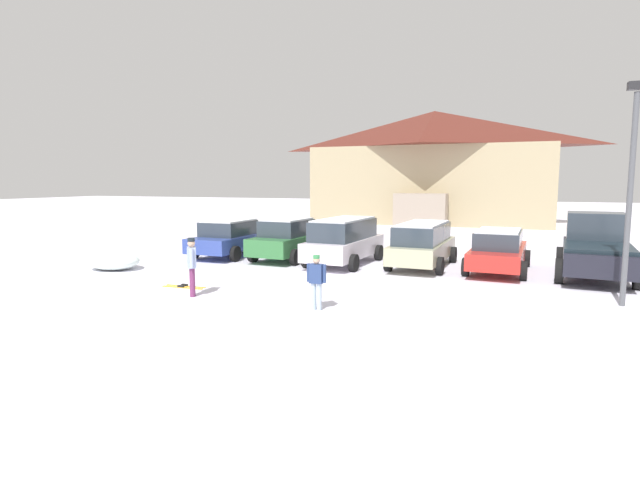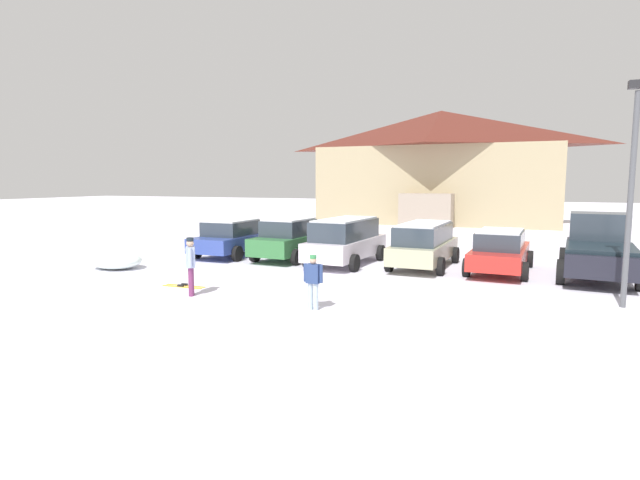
{
  "view_description": "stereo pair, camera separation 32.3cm",
  "coord_description": "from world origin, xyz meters",
  "views": [
    {
      "loc": [
        6.35,
        -7.64,
        3.24
      ],
      "look_at": [
        0.54,
        7.91,
        1.29
      ],
      "focal_mm": 28.0,
      "sensor_mm": 36.0,
      "label": 1
    },
    {
      "loc": [
        6.65,
        -7.52,
        3.24
      ],
      "look_at": [
        0.54,
        7.91,
        1.29
      ],
      "focal_mm": 28.0,
      "sensor_mm": 36.0,
      "label": 2
    }
  ],
  "objects": [
    {
      "name": "ski_lodge",
      "position": [
        0.73,
        33.43,
        4.46
      ],
      "size": [
        18.32,
        11.58,
        8.8
      ],
      "color": "tan",
      "rests_on": "ground"
    },
    {
      "name": "parked_blue_hatchback",
      "position": [
        -4.87,
        11.28,
        0.81
      ],
      "size": [
        2.29,
        4.59,
        1.59
      ],
      "color": "#32479A",
      "rests_on": "ground"
    },
    {
      "name": "plowed_snow_pile",
      "position": [
        -7.2,
        6.76,
        0.31
      ],
      "size": [
        1.99,
        1.59,
        0.63
      ],
      "primitive_type": "ellipsoid",
      "color": "white",
      "rests_on": "ground"
    },
    {
      "name": "skier_teen_in_navy_coat",
      "position": [
        1.94,
        3.91,
        0.79
      ],
      "size": [
        0.52,
        0.21,
        1.41
      ],
      "color": "#A5BBCE",
      "rests_on": "ground"
    },
    {
      "name": "skier_adult_in_blue_parka",
      "position": [
        -1.91,
        4.12,
        0.94
      ],
      "size": [
        0.42,
        0.54,
        1.67
      ],
      "color": "#712F5D",
      "rests_on": "ground"
    },
    {
      "name": "parked_beige_suv",
      "position": [
        3.43,
        11.32,
        0.91
      ],
      "size": [
        2.26,
        4.84,
        1.69
      ],
      "color": "#AFAF8D",
      "rests_on": "ground"
    },
    {
      "name": "parked_red_sedan",
      "position": [
        6.15,
        11.3,
        0.79
      ],
      "size": [
        2.32,
        4.89,
        1.54
      ],
      "color": "red",
      "rests_on": "ground"
    },
    {
      "name": "pickup_truck",
      "position": [
        9.27,
        11.47,
        0.99
      ],
      "size": [
        2.78,
        5.51,
        2.15
      ],
      "color": "black",
      "rests_on": "ground"
    },
    {
      "name": "lamp_post",
      "position": [
        9.31,
        7.12,
        3.21
      ],
      "size": [
        0.44,
        0.24,
        5.72
      ],
      "color": "#515459",
      "rests_on": "ground"
    },
    {
      "name": "pair_of_skis",
      "position": [
        -2.87,
        5.02,
        0.02
      ],
      "size": [
        1.4,
        0.33,
        0.08
      ],
      "color": "gold",
      "rests_on": "ground"
    },
    {
      "name": "parked_green_coupe",
      "position": [
        -2.11,
        11.25,
        0.86
      ],
      "size": [
        2.36,
        4.36,
        1.72
      ],
      "color": "#32733B",
      "rests_on": "ground"
    },
    {
      "name": "ground",
      "position": [
        0.0,
        0.0,
        0.0
      ],
      "size": [
        160.0,
        160.0,
        0.0
      ],
      "primitive_type": "plane",
      "color": "white"
    },
    {
      "name": "parked_white_suv",
      "position": [
        0.44,
        10.9,
        0.96
      ],
      "size": [
        2.37,
        4.75,
        1.81
      ],
      "color": "white",
      "rests_on": "ground"
    }
  ]
}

